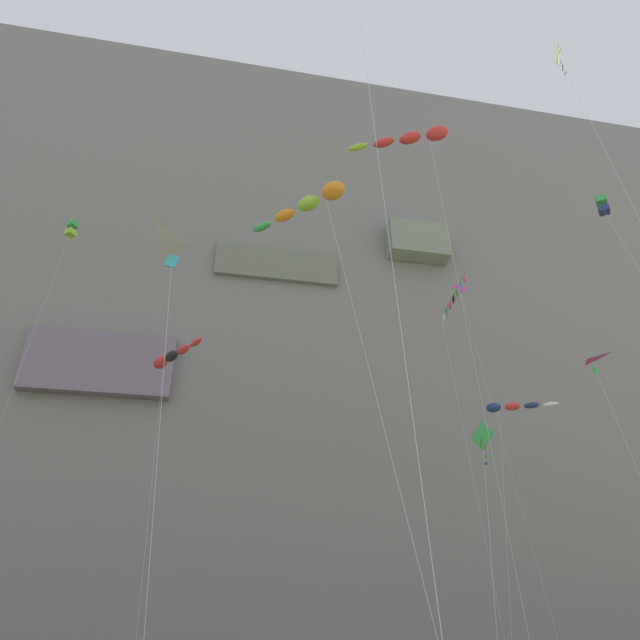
{
  "coord_description": "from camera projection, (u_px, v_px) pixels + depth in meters",
  "views": [
    {
      "loc": [
        -5.48,
        -3.01,
        2.01
      ],
      "look_at": [
        -0.94,
        21.06,
        16.02
      ],
      "focal_mm": 31.96,
      "sensor_mm": 36.0,
      "label": 1
    }
  ],
  "objects": [
    {
      "name": "kite_windsock_low_right",
      "position": [
        412.0,
        138.0,
        35.58
      ],
      "size": [
        6.03,
        4.3,
        30.06
      ],
      "color": "red",
      "rests_on": "ground"
    },
    {
      "name": "cliff_face",
      "position": [
        265.0,
        332.0,
        79.91
      ],
      "size": [
        180.0,
        27.53,
        80.44
      ],
      "color": "slate",
      "rests_on": "ground"
    },
    {
      "name": "kite_banner_mid_right",
      "position": [
        454.0,
        307.0,
        47.0
      ],
      "size": [
        1.38,
        7.18,
        27.37
      ],
      "color": "black",
      "rests_on": "ground"
    },
    {
      "name": "kite_delta_upper_left",
      "position": [
        187.0,
        262.0,
        21.36
      ],
      "size": [
        1.67,
        4.27,
        14.88
      ],
      "color": "white",
      "rests_on": "ground"
    },
    {
      "name": "kite_windsock_far_left",
      "position": [
        511.0,
        407.0,
        40.51
      ],
      "size": [
        6.17,
        2.67,
        17.18
      ],
      "color": "navy",
      "rests_on": "ground"
    },
    {
      "name": "kite_box_upper_mid",
      "position": [
        604.0,
        208.0,
        32.82
      ],
      "size": [
        3.16,
        3.29,
        24.71
      ],
      "color": "green",
      "rests_on": "ground"
    },
    {
      "name": "kite_diamond_high_left",
      "position": [
        468.0,
        316.0,
        51.27
      ],
      "size": [
        3.48,
        1.98,
        31.57
      ],
      "color": "#CC3399",
      "rests_on": "ground"
    },
    {
      "name": "kite_diamond_high_right",
      "position": [
        483.0,
        443.0,
        27.13
      ],
      "size": [
        3.3,
        5.42,
        11.6
      ],
      "color": "green",
      "rests_on": "ground"
    },
    {
      "name": "kite_diamond_far_right",
      "position": [
        570.0,
        78.0,
        28.68
      ],
      "size": [
        2.51,
        5.55,
        29.97
      ],
      "color": "yellow",
      "rests_on": "ground"
    },
    {
      "name": "kite_box_upper_right",
      "position": [
        71.0,
        230.0,
        49.99
      ],
      "size": [
        1.96,
        3.12,
        34.6
      ],
      "color": "green",
      "rests_on": "ground"
    },
    {
      "name": "kite_windsock_front_field",
      "position": [
        171.0,
        357.0,
        44.51
      ],
      "size": [
        4.21,
        6.23,
        22.2
      ],
      "color": "red",
      "rests_on": "ground"
    },
    {
      "name": "kite_delta_mid_center",
      "position": [
        592.0,
        372.0,
        31.87
      ],
      "size": [
        1.51,
        5.02,
        15.77
      ],
      "color": "#CC3399",
      "rests_on": "ground"
    },
    {
      "name": "kite_windsock_high_center",
      "position": [
        311.0,
        203.0,
        24.46
      ],
      "size": [
        4.94,
        7.4,
        19.05
      ],
      "color": "orange",
      "rests_on": "ground"
    }
  ]
}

